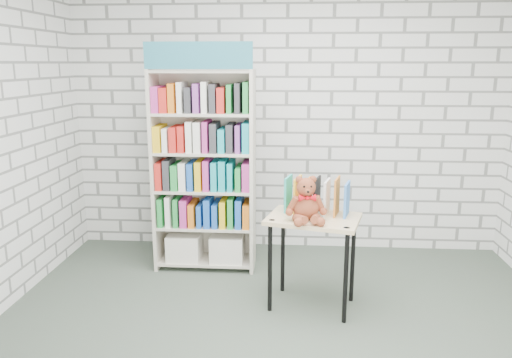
{
  "coord_description": "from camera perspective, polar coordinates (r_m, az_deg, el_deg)",
  "views": [
    {
      "loc": [
        0.06,
        -3.25,
        1.97
      ],
      "look_at": [
        -0.24,
        0.95,
        0.99
      ],
      "focal_mm": 35.0,
      "sensor_mm": 36.0,
      "label": 1
    }
  ],
  "objects": [
    {
      "name": "room_shell",
      "position": [
        3.26,
        3.1,
        9.77
      ],
      "size": [
        4.52,
        4.02,
        2.81
      ],
      "color": "silver",
      "rests_on": "ground"
    },
    {
      "name": "display_table",
      "position": [
        4.06,
        6.54,
        -5.79
      ],
      "size": [
        0.82,
        0.66,
        0.77
      ],
      "color": "tan",
      "rests_on": "ground"
    },
    {
      "name": "table_books",
      "position": [
        4.1,
        6.98,
        -1.88
      ],
      "size": [
        0.54,
        0.34,
        0.3
      ],
      "color": "teal",
      "rests_on": "display_table"
    },
    {
      "name": "ground",
      "position": [
        3.8,
        2.75,
        -18.15
      ],
      "size": [
        4.5,
        4.5,
        0.0
      ],
      "primitive_type": "plane",
      "color": "#3D493D",
      "rests_on": "ground"
    },
    {
      "name": "bookshelf",
      "position": [
        4.78,
        -5.92,
        1.1
      ],
      "size": [
        0.96,
        0.37,
        2.16
      ],
      "color": "beige",
      "rests_on": "ground"
    },
    {
      "name": "teddy_bear",
      "position": [
        3.89,
        5.76,
        -2.76
      ],
      "size": [
        0.32,
        0.31,
        0.35
      ],
      "color": "brown",
      "rests_on": "display_table"
    }
  ]
}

